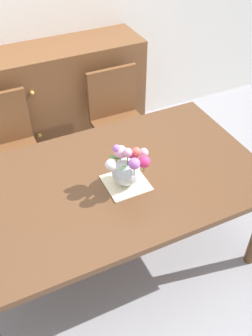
{
  "coord_description": "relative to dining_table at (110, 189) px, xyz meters",
  "views": [
    {
      "loc": [
        -0.63,
        -1.54,
        2.26
      ],
      "look_at": [
        0.07,
        -0.07,
        0.84
      ],
      "focal_mm": 40.83,
      "sensor_mm": 36.0,
      "label": 1
    }
  ],
  "objects": [
    {
      "name": "flower_vase",
      "position": [
        0.07,
        -0.08,
        0.2
      ],
      "size": [
        0.27,
        0.22,
        0.27
      ],
      "color": "silver",
      "rests_on": "placemat"
    },
    {
      "name": "chair_right",
      "position": [
        0.45,
        0.88,
        -0.13
      ],
      "size": [
        0.42,
        0.42,
        0.9
      ],
      "rotation": [
        0.0,
        0.0,
        3.14
      ],
      "color": "brown",
      "rests_on": "ground_plane"
    },
    {
      "name": "ground_plane",
      "position": [
        0.0,
        0.0,
        -0.65
      ],
      "size": [
        12.0,
        12.0,
        0.0
      ],
      "primitive_type": "plane",
      "color": "#939399"
    },
    {
      "name": "placemat",
      "position": [
        0.07,
        -0.07,
        0.08
      ],
      "size": [
        0.24,
        0.24,
        0.01
      ],
      "primitive_type": "cube",
      "color": "beige",
      "rests_on": "dining_table"
    },
    {
      "name": "chair_left",
      "position": [
        -0.45,
        0.88,
        -0.13
      ],
      "size": [
        0.42,
        0.42,
        0.9
      ],
      "rotation": [
        0.0,
        0.0,
        3.14
      ],
      "color": "brown",
      "rests_on": "ground_plane"
    },
    {
      "name": "dining_table",
      "position": [
        0.0,
        0.0,
        0.0
      ],
      "size": [
        1.85,
        1.08,
        0.72
      ],
      "color": "brown",
      "rests_on": "ground_plane"
    },
    {
      "name": "dresser",
      "position": [
        0.13,
        1.33,
        -0.15
      ],
      "size": [
        1.4,
        0.47,
        1.0
      ],
      "color": "brown",
      "rests_on": "ground_plane"
    }
  ]
}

